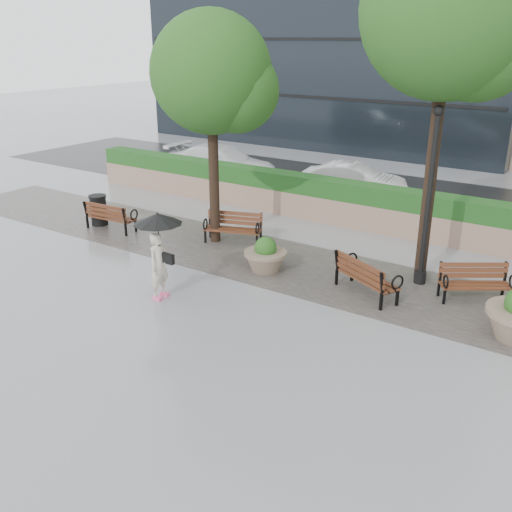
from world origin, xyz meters
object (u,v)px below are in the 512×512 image
Objects in this scene: bench_0 at (111,222)px; bench_1 at (233,234)px; planter_left at (266,258)px; pedestrian at (159,248)px; car_left at (222,163)px; bench_3 at (474,290)px; bench_2 at (366,284)px; trash_bin at (99,211)px; lamppost at (428,209)px; car_right at (353,181)px.

bench_1 is at bearing -167.93° from bench_0.
pedestrian is (-1.10, -2.62, 0.85)m from planter_left.
bench_1 is 0.87× the size of pedestrian.
bench_3 is at bearing -122.04° from car_left.
bench_0 is 0.94× the size of bench_2.
bench_0 is 0.97× the size of bench_1.
bench_2 is at bearing 1.27° from planter_left.
bench_2 is (8.32, -0.02, 0.01)m from bench_0.
pedestrian reaches higher than car_left.
planter_left is at bearing -2.26° from trash_bin.
lamppost is (-1.32, 0.26, 1.59)m from bench_3.
car_left reaches higher than planter_left.
car_right is at bearing -125.80° from bench_0.
planter_left is (-2.67, -0.06, 0.09)m from bench_2.
trash_bin reaches higher than bench_0.
bench_3 is at bearing 4.66° from trash_bin.
trash_bin is at bearing 178.73° from car_left.
bench_3 is 0.43× the size of car_right.
pedestrian is at bearing -28.66° from trash_bin.
planter_left is (-4.80, -1.16, 0.11)m from bench_3.
trash_bin is (-9.03, 0.19, 0.19)m from bench_2.
lamppost is (9.13, 1.34, 1.58)m from bench_0.
pedestrian is at bearing -154.56° from car_left.
trash_bin is at bearing 173.20° from bench_1.
bench_3 is 1.78× the size of trash_bin.
car_left is at bearing -86.43° from bench_0.
lamppost is (5.40, 0.17, 1.58)m from bench_1.
trash_bin is (-4.44, -1.00, 0.19)m from bench_1.
car_left is at bearing 118.97° from bench_3.
pedestrian reaches higher than bench_1.
bench_2 is 1.95× the size of trash_bin.
bench_0 is 5.65m from planter_left.
car_right is (5.18, 7.43, 0.17)m from trash_bin.
bench_3 is 1.49× the size of planter_left.
bench_1 is 0.36× the size of car_left.
bench_2 reaches higher than bench_0.
lamppost is (3.48, 1.42, 1.48)m from planter_left.
car_left reaches higher than trash_bin.
planter_left is at bearing -157.79° from lamppost.
trash_bin is at bearing 58.97° from pedestrian.
bench_0 is 1.54× the size of planter_left.
bench_1 is at bearing 11.76° from bench_2.
car_left is (-6.75, 7.17, 0.34)m from planter_left.
lamppost is 1.11× the size of car_right.
bench_2 is 0.42× the size of lamppost.
bench_2 reaches higher than bench_3.
bench_3 is 0.34× the size of car_left.
car_left is 11.32m from pedestrian.
lamppost is 7.89m from car_right.
bench_1 is at bearing -145.30° from car_left.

